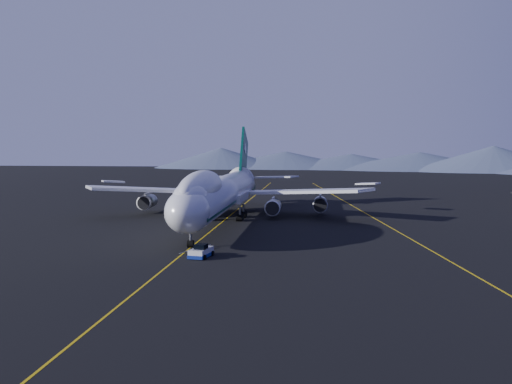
# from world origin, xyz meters

# --- Properties ---
(ground) EXTENTS (500.00, 500.00, 0.00)m
(ground) POSITION_xyz_m (0.00, 0.00, 0.00)
(ground) COLOR black
(ground) RESTS_ON ground
(taxiway_line_main) EXTENTS (0.25, 220.00, 0.01)m
(taxiway_line_main) POSITION_xyz_m (0.00, 0.00, 0.01)
(taxiway_line_main) COLOR #C4A10B
(taxiway_line_main) RESTS_ON ground
(taxiway_line_side) EXTENTS (28.08, 198.09, 0.01)m
(taxiway_line_side) POSITION_xyz_m (30.00, 10.00, 0.01)
(taxiway_line_side) COLOR #C4A10B
(taxiway_line_side) RESTS_ON ground
(boeing_747) EXTENTS (59.62, 72.43, 19.37)m
(boeing_747) POSITION_xyz_m (0.00, 0.03, 5.81)
(boeing_747) COLOR silver
(boeing_747) RESTS_ON ground
(pushback_tug) EXTENTS (3.14, 4.69, 1.89)m
(pushback_tug) POSITION_xyz_m (3.00, -33.25, 0.60)
(pushback_tug) COLOR silver
(pushback_tug) RESTS_ON ground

